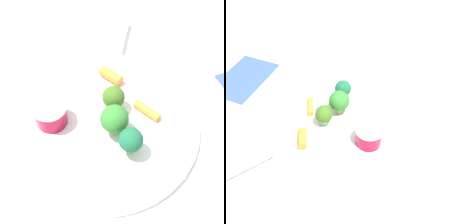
# 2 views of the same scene
# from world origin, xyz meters

# --- Properties ---
(ground_plane) EXTENTS (2.40, 2.40, 0.00)m
(ground_plane) POSITION_xyz_m (0.00, 0.00, 0.00)
(ground_plane) COLOR white
(plate) EXTENTS (0.30, 0.30, 0.01)m
(plate) POSITION_xyz_m (0.00, 0.00, 0.01)
(plate) COLOR white
(plate) RESTS_ON ground_plane
(sauce_cup) EXTENTS (0.05, 0.05, 0.04)m
(sauce_cup) POSITION_xyz_m (0.01, 0.08, 0.03)
(sauce_cup) COLOR maroon
(sauce_cup) RESTS_ON plate
(broccoli_floret_0) EXTENTS (0.04, 0.04, 0.05)m
(broccoli_floret_0) POSITION_xyz_m (0.02, -0.02, 0.04)
(broccoli_floret_0) COLOR #7FBC6E
(broccoli_floret_0) RESTS_ON plate
(broccoli_floret_1) EXTENTS (0.04, 0.04, 0.05)m
(broccoli_floret_1) POSITION_xyz_m (-0.06, -0.03, 0.04)
(broccoli_floret_1) COLOR #8FC260
(broccoli_floret_1) RESTS_ON plate
(broccoli_floret_2) EXTENTS (0.04, 0.04, 0.05)m
(broccoli_floret_2) POSITION_xyz_m (-0.02, -0.02, 0.04)
(broccoli_floret_2) COLOR #94AA5C
(broccoli_floret_2) RESTS_ON plate
(carrot_stick_0) EXTENTS (0.04, 0.04, 0.01)m
(carrot_stick_0) POSITION_xyz_m (0.01, -0.07, 0.02)
(carrot_stick_0) COLOR orange
(carrot_stick_0) RESTS_ON plate
(carrot_stick_1) EXTENTS (0.04, 0.04, 0.02)m
(carrot_stick_1) POSITION_xyz_m (0.08, -0.02, 0.02)
(carrot_stick_1) COLOR orange
(carrot_stick_1) RESTS_ON plate
(fork) EXTENTS (0.16, 0.06, 0.00)m
(fork) POSITION_xyz_m (0.15, -0.05, 0.01)
(fork) COLOR beige
(fork) RESTS_ON plate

